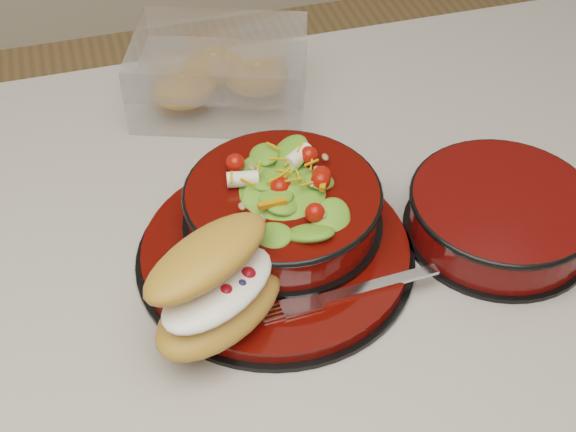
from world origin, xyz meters
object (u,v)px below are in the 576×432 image
object	(u,v)px
island_counter	(311,419)
salad_bowl	(283,201)
pastry_box	(220,73)
dinner_plate	(276,252)
extra_bowl	(501,213)
croissant	(217,286)
fork	(355,291)

from	to	relation	value
island_counter	salad_bowl	world-z (taller)	salad_bowl
island_counter	pastry_box	distance (m)	0.55
dinner_plate	pastry_box	world-z (taller)	pastry_box
island_counter	pastry_box	bearing A→B (deg)	104.10
island_counter	dinner_plate	world-z (taller)	dinner_plate
pastry_box	extra_bowl	distance (m)	0.41
island_counter	extra_bowl	xyz separation A→B (m)	(0.18, -0.09, 0.48)
croissant	pastry_box	size ratio (longest dim) A/B	0.66
salad_bowl	fork	world-z (taller)	salad_bowl
dinner_plate	croissant	distance (m)	0.12
salad_bowl	fork	size ratio (longest dim) A/B	1.29
salad_bowl	island_counter	bearing A→B (deg)	30.16
fork	dinner_plate	bearing A→B (deg)	31.87
pastry_box	croissant	bearing A→B (deg)	-82.94
island_counter	fork	bearing A→B (deg)	-93.29
salad_bowl	pastry_box	bearing A→B (deg)	91.85
dinner_plate	fork	size ratio (longest dim) A/B	1.77
island_counter	croissant	xyz separation A→B (m)	(-0.15, -0.14, 0.51)
dinner_plate	fork	distance (m)	0.10
dinner_plate	pastry_box	distance (m)	0.31
fork	pastry_box	xyz separation A→B (m)	(-0.05, 0.39, 0.02)
island_counter	dinner_plate	distance (m)	0.46
dinner_plate	pastry_box	xyz separation A→B (m)	(0.01, 0.30, 0.03)
croissant	fork	size ratio (longest dim) A/B	1.01
dinner_plate	island_counter	bearing A→B (deg)	41.75
dinner_plate	salad_bowl	distance (m)	0.06
extra_bowl	pastry_box	bearing A→B (deg)	126.05
salad_bowl	pastry_box	world-z (taller)	salad_bowl
island_counter	extra_bowl	distance (m)	0.52
salad_bowl	croissant	size ratio (longest dim) A/B	1.28
dinner_plate	extra_bowl	xyz separation A→B (m)	(0.25, -0.03, 0.02)
island_counter	pastry_box	world-z (taller)	pastry_box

